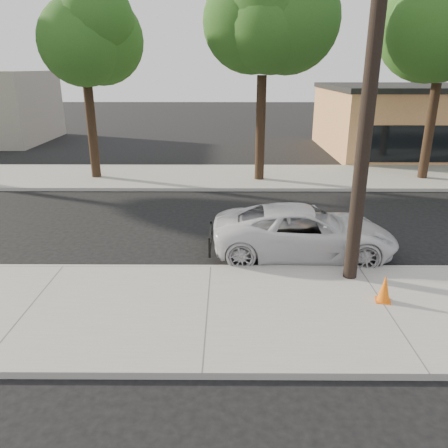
% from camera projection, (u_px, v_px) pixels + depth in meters
% --- Properties ---
extents(ground, '(120.00, 120.00, 0.00)m').
position_uv_depth(ground, '(213.00, 242.00, 13.84)').
color(ground, black).
rests_on(ground, ground).
extents(near_sidewalk, '(90.00, 4.40, 0.15)m').
position_uv_depth(near_sidewalk, '(207.00, 311.00, 9.77)').
color(near_sidewalk, gray).
rests_on(near_sidewalk, ground).
extents(far_sidewalk, '(90.00, 5.00, 0.15)m').
position_uv_depth(far_sidewalk, '(218.00, 177.00, 21.82)').
color(far_sidewalk, gray).
rests_on(far_sidewalk, ground).
extents(curb_near, '(90.00, 0.12, 0.16)m').
position_uv_depth(curb_near, '(211.00, 268.00, 11.84)').
color(curb_near, '#9E9B93').
rests_on(curb_near, ground).
extents(utility_pole, '(1.40, 0.34, 9.00)m').
position_uv_depth(utility_pole, '(369.00, 92.00, 9.69)').
color(utility_pole, black).
rests_on(utility_pole, near_sidewalk).
extents(tree_b, '(4.34, 4.20, 8.45)m').
position_uv_depth(tree_b, '(87.00, 45.00, 19.38)').
color(tree_b, black).
rests_on(tree_b, far_sidewalk).
extents(tree_c, '(4.96, 4.80, 9.55)m').
position_uv_depth(tree_c, '(269.00, 26.00, 18.69)').
color(tree_c, black).
rests_on(tree_c, far_sidewalk).
extents(police_cruiser, '(5.31, 2.56, 1.46)m').
position_uv_depth(police_cruiser, '(304.00, 231.00, 12.68)').
color(police_cruiser, silver).
rests_on(police_cruiser, ground).
extents(traffic_cone, '(0.41, 0.41, 0.65)m').
position_uv_depth(traffic_cone, '(384.00, 289.00, 9.94)').
color(traffic_cone, orange).
rests_on(traffic_cone, near_sidewalk).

